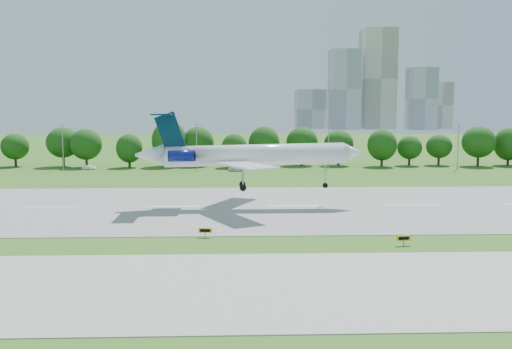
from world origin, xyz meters
name	(u,v)px	position (x,y,z in m)	size (l,w,h in m)	color
ground	(314,241)	(0.00, 0.00, 0.00)	(600.00, 600.00, 0.00)	#2F641A
runway	(293,206)	(0.00, 25.00, 0.04)	(400.00, 45.00, 0.08)	gray
taxiway	(340,285)	(0.00, -18.00, 0.04)	(400.00, 23.00, 0.08)	#ADADA8
tree_line	(270,145)	(0.00, 92.00, 6.19)	(288.40, 8.40, 10.40)	#382314
light_poles	(263,146)	(-2.50, 82.00, 6.34)	(175.90, 0.25, 12.19)	gray
skyline	(372,91)	(100.16, 390.61, 30.46)	(127.00, 52.00, 80.00)	#B2B2B7
airliner	(243,154)	(-8.38, 24.97, 8.77)	(37.58, 27.50, 12.90)	white
taxi_sign_left	(205,231)	(-13.50, 2.28, 0.88)	(1.70, 0.32, 1.19)	gray
taxi_sign_centre	(404,238)	(10.36, -2.97, 0.90)	(1.74, 0.40, 1.22)	gray
service_vehicle_a	(89,167)	(-49.15, 84.83, 0.58)	(1.23, 3.54, 1.17)	white
service_vehicle_b	(236,169)	(-9.59, 79.06, 0.68)	(1.60, 3.98, 1.36)	silver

